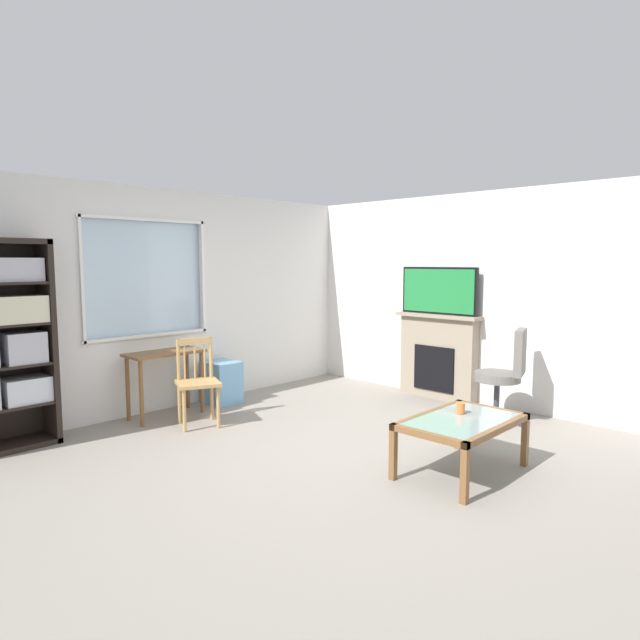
{
  "coord_description": "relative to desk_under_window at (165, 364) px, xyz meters",
  "views": [
    {
      "loc": [
        -3.41,
        -3.04,
        1.7
      ],
      "look_at": [
        0.24,
        0.48,
        1.15
      ],
      "focal_mm": 30.6,
      "sensor_mm": 36.0,
      "label": 1
    }
  ],
  "objects": [
    {
      "name": "fireplace",
      "position": [
        2.82,
        -1.68,
        -0.05
      ],
      "size": [
        0.26,
        1.11,
        1.05
      ],
      "color": "gray",
      "rests_on": "ground"
    },
    {
      "name": "wooden_chair",
      "position": [
        0.07,
        -0.52,
        -0.12
      ],
      "size": [
        0.54,
        0.53,
        0.9
      ],
      "color": "tan",
      "rests_on": "ground"
    },
    {
      "name": "desk_under_window",
      "position": [
        0.0,
        0.0,
        0.0
      ],
      "size": [
        0.83,
        0.39,
        0.72
      ],
      "color": "brown",
      "rests_on": "ground"
    },
    {
      "name": "ground",
      "position": [
        0.37,
        -2.24,
        -0.59
      ],
      "size": [
        6.09,
        6.18,
        0.02
      ],
      "primitive_type": "cube",
      "color": "gray"
    },
    {
      "name": "wall_right",
      "position": [
        2.97,
        -2.24,
        0.68
      ],
      "size": [
        0.12,
        5.38,
        2.52
      ],
      "primitive_type": "cube",
      "color": "silver",
      "rests_on": "ground"
    },
    {
      "name": "wall_back_with_window",
      "position": [
        0.42,
        0.35,
        0.64
      ],
      "size": [
        5.09,
        0.15,
        2.52
      ],
      "color": "silver",
      "rests_on": "ground"
    },
    {
      "name": "plastic_drawer_unit",
      "position": [
        0.78,
        0.05,
        -0.33
      ],
      "size": [
        0.35,
        0.4,
        0.5
      ],
      "primitive_type": "cube",
      "color": "#72ADDB",
      "rests_on": "ground"
    },
    {
      "name": "sippy_cup",
      "position": [
        0.93,
        -3.07,
        -0.09
      ],
      "size": [
        0.07,
        0.07,
        0.09
      ],
      "primitive_type": "cylinder",
      "color": "orange",
      "rests_on": "coffee_table"
    },
    {
      "name": "coffee_table",
      "position": [
        0.81,
        -3.15,
        -0.2
      ],
      "size": [
        1.05,
        0.67,
        0.45
      ],
      "color": "#8C9E99",
      "rests_on": "ground"
    },
    {
      "name": "tv",
      "position": [
        2.8,
        -1.68,
        0.76
      ],
      "size": [
        0.06,
        1.03,
        0.58
      ],
      "color": "black",
      "rests_on": "fireplace"
    },
    {
      "name": "office_chair",
      "position": [
        2.39,
        -2.77,
        -0.03
      ],
      "size": [
        0.58,
        0.56,
        1.0
      ],
      "color": "slate",
      "rests_on": "ground"
    }
  ]
}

